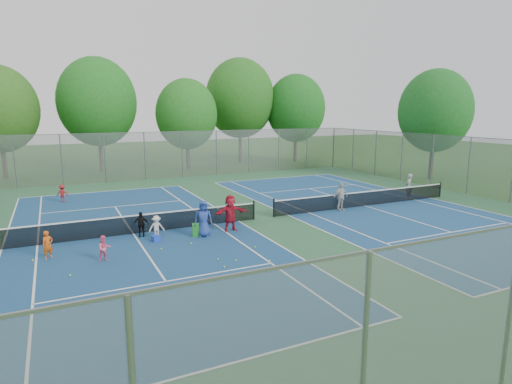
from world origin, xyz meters
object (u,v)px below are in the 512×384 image
Objects in this scene: net_right at (365,199)px; instructor at (409,186)px; ball_crate at (156,239)px; net_left at (133,225)px; ball_hopper at (196,230)px.

instructor is at bearing 7.49° from net_right.
net_right is 40.57× the size of ball_crate.
net_left reaches higher than ball_crate.
ball_hopper is 15.60m from instructor.
ball_crate is (-13.28, -1.62, -0.32)m from net_right.
ball_crate is at bearing 179.38° from ball_hopper.
net_right reaches higher than ball_hopper.
net_left and net_right have the same top height.
net_left is 14.00m from net_right.
ball_crate is (0.72, -1.62, -0.32)m from net_left.
ball_hopper is (2.59, -1.64, -0.15)m from net_left.
instructor is (18.03, 0.53, 0.39)m from net_left.
net_left is at bearing 113.82° from ball_crate.
ball_crate is at bearing -27.66° from instructor.
net_right is (14.00, 0.00, 0.00)m from net_left.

